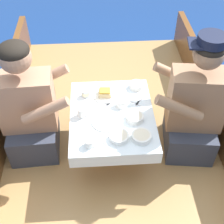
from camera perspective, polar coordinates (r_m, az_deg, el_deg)
ground_plane at (r=2.78m, az=-0.05°, el=-9.43°), size 60.00×60.00×0.00m
boat_deck at (r=2.67m, az=-0.05°, el=-7.80°), size 1.81×3.15×0.26m
gunwale_starboard at (r=2.62m, az=19.40°, el=-2.23°), size 0.06×3.15×0.36m
cockpit_table at (r=2.29m, az=-0.00°, el=-1.14°), size 0.61×0.76×0.40m
person_port at (r=2.36m, az=-14.88°, el=0.29°), size 0.54×0.46×0.97m
person_starboard at (r=2.36m, az=14.76°, el=0.57°), size 0.56×0.50×1.01m
plate_sandwich at (r=2.40m, az=-1.29°, el=3.09°), size 0.19×0.19×0.01m
plate_bread at (r=2.20m, az=-0.98°, el=-1.64°), size 0.22×0.22×0.01m
sandwich at (r=2.38m, az=-1.31°, el=3.58°), size 0.10×0.09×0.05m
bowl_port_near at (r=2.21m, az=4.20°, el=-0.95°), size 0.13×0.13×0.04m
bowl_starboard_near at (r=2.08m, az=1.35°, el=-4.51°), size 0.13×0.13×0.04m
bowl_center_far at (r=2.09m, az=5.39°, el=-4.46°), size 0.13×0.13×0.04m
bowl_port_far at (r=2.47m, az=4.51°, el=4.91°), size 0.11×0.11×0.04m
coffee_cup_port at (r=2.23m, az=-5.51°, el=0.04°), size 0.09×0.06×0.07m
coffee_cup_starboard at (r=2.30m, az=1.69°, el=1.67°), size 0.11×0.08×0.06m
coffee_cup_center at (r=2.04m, az=-4.10°, el=-5.60°), size 0.09×0.07×0.05m
tin_can at (r=2.39m, az=-4.83°, el=3.47°), size 0.07×0.07×0.05m
utensil_fork_port at (r=2.30m, az=-1.70°, el=0.82°), size 0.15×0.11×0.00m
utensil_spoon_starboard at (r=2.40m, az=5.74°, el=2.79°), size 0.12×0.14×0.01m
utensil_knife_port at (r=2.06m, az=-1.26°, el=-5.76°), size 0.11×0.15×0.00m
utensil_spoon_port at (r=2.36m, az=3.20°, el=2.08°), size 0.14×0.12×0.01m
utensil_knife_starboard at (r=2.30m, az=4.23°, el=0.67°), size 0.08×0.16×0.00m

